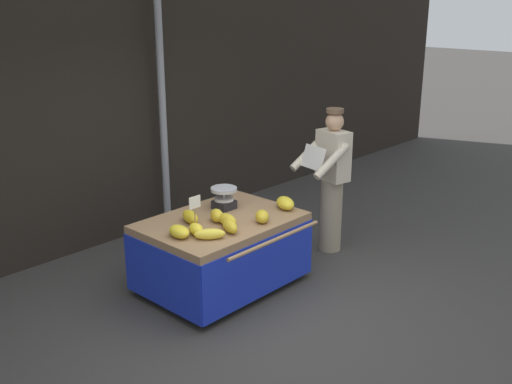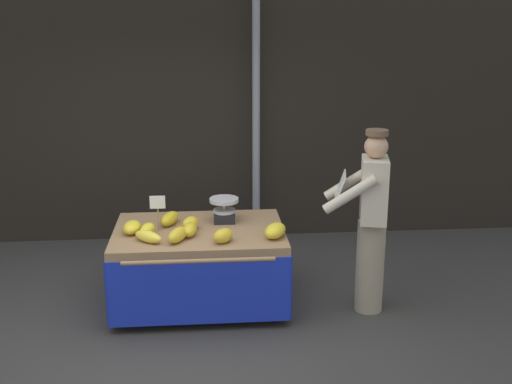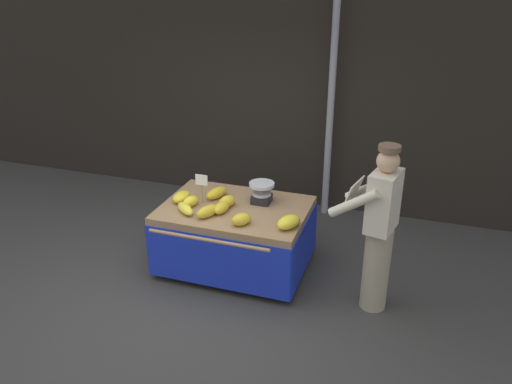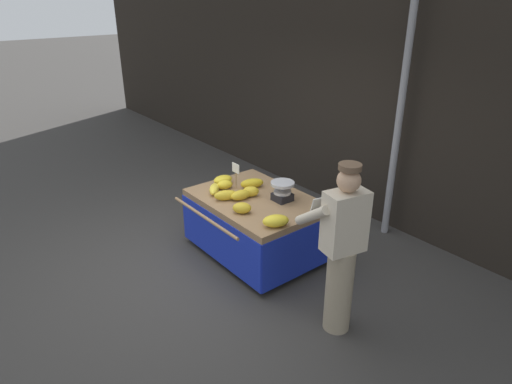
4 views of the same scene
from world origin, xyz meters
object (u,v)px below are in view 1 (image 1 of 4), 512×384
object	(u,v)px
banana_bunch_1	(262,216)
banana_bunch_4	(285,203)
banana_bunch_7	(196,229)
banana_bunch_6	(210,234)
banana_bunch_8	(227,220)
vendor_person	(331,180)
banana_bunch_2	(217,216)
banana_bunch_0	(179,232)
weighing_scale	(224,198)
banana_cart	(221,238)
price_sign	(195,206)
banana_bunch_3	(190,217)
banana_bunch_5	(230,226)
street_pole	(162,106)

from	to	relation	value
banana_bunch_1	banana_bunch_4	world-z (taller)	banana_bunch_4
banana_bunch_7	banana_bunch_6	bearing A→B (deg)	-83.95
banana_bunch_8	vendor_person	xyz separation A→B (m)	(1.64, -0.07, 0.06)
banana_bunch_2	banana_bunch_8	size ratio (longest dim) A/B	0.79
banana_bunch_0	banana_bunch_2	size ratio (longest dim) A/B	1.25
weighing_scale	banana_bunch_0	distance (m)	0.89
banana_cart	banana_bunch_6	bearing A→B (deg)	-144.95
price_sign	banana_bunch_1	xyz separation A→B (m)	(0.58, -0.35, -0.18)
price_sign	vendor_person	world-z (taller)	vendor_person
banana_bunch_1	banana_bunch_3	distance (m)	0.72
banana_bunch_5	banana_bunch_8	bearing A→B (deg)	54.86
street_pole	vendor_person	size ratio (longest dim) A/B	1.89
weighing_scale	banana_bunch_3	size ratio (longest dim) A/B	0.94
weighing_scale	banana_bunch_6	xyz separation A→B (m)	(-0.68, -0.51, -0.07)
banana_cart	vendor_person	size ratio (longest dim) A/B	0.93
banana_bunch_4	vendor_person	size ratio (longest dim) A/B	0.16
street_pole	banana_bunch_6	world-z (taller)	street_pole
banana_bunch_2	street_pole	bearing A→B (deg)	66.49
banana_cart	banana_bunch_7	size ratio (longest dim) A/B	7.95
street_pole	banana_bunch_4	bearing A→B (deg)	-89.91
price_sign	vendor_person	distance (m)	1.94
banana_bunch_0	banana_bunch_6	world-z (taller)	banana_bunch_0
banana_cart	banana_bunch_8	bearing A→B (deg)	-115.34
banana_bunch_6	banana_cart	bearing A→B (deg)	35.05
banana_bunch_1	banana_bunch_4	distance (m)	0.48
banana_bunch_1	banana_bunch_7	world-z (taller)	banana_bunch_1
banana_bunch_4	banana_bunch_6	size ratio (longest dim) A/B	0.96
banana_bunch_8	banana_cart	bearing A→B (deg)	64.66
banana_bunch_1	banana_bunch_2	world-z (taller)	banana_bunch_2
banana_bunch_0	banana_bunch_7	xyz separation A→B (m)	(0.15, -0.08, 0.00)
banana_cart	banana_bunch_5	size ratio (longest dim) A/B	5.63
street_pole	banana_bunch_2	distance (m)	2.06
banana_bunch_1	banana_bunch_2	distance (m)	0.46
banana_bunch_1	banana_bunch_6	size ratio (longest dim) A/B	0.72
banana_bunch_6	banana_bunch_3	bearing A→B (deg)	70.29
banana_bunch_1	banana_bunch_8	xyz separation A→B (m)	(-0.30, 0.20, -0.00)
price_sign	banana_bunch_4	size ratio (longest dim) A/B	1.20
banana_bunch_0	banana_bunch_5	distance (m)	0.49
banana_bunch_8	vendor_person	bearing A→B (deg)	-2.54
banana_bunch_5	banana_bunch_3	bearing A→B (deg)	101.45
street_pole	weighing_scale	size ratio (longest dim) A/B	11.59
banana_bunch_8	banana_bunch_4	bearing A→B (deg)	-8.24
street_pole	banana_bunch_7	world-z (taller)	street_pole
price_sign	banana_bunch_3	size ratio (longest dim) A/B	1.14
banana_bunch_3	banana_bunch_8	world-z (taller)	banana_bunch_3
banana_bunch_1	banana_bunch_6	bearing A→B (deg)	174.30
street_pole	banana_bunch_8	size ratio (longest dim) A/B	12.66
banana_bunch_6	banana_bunch_8	world-z (taller)	banana_bunch_8
weighing_scale	banana_bunch_7	distance (m)	0.78
banana_bunch_4	vendor_person	bearing A→B (deg)	2.48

